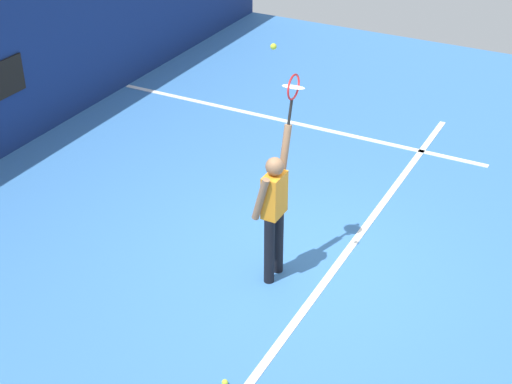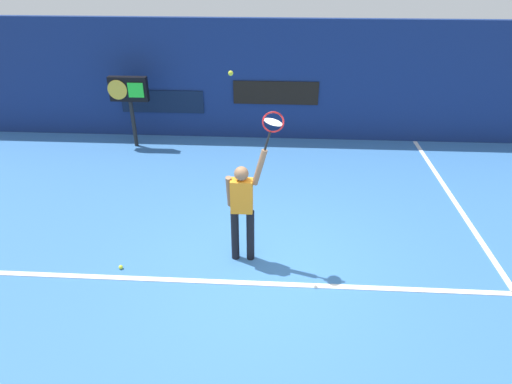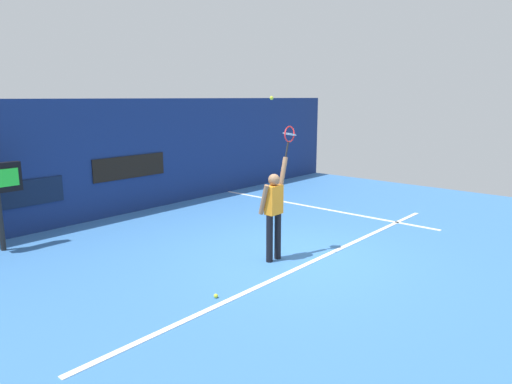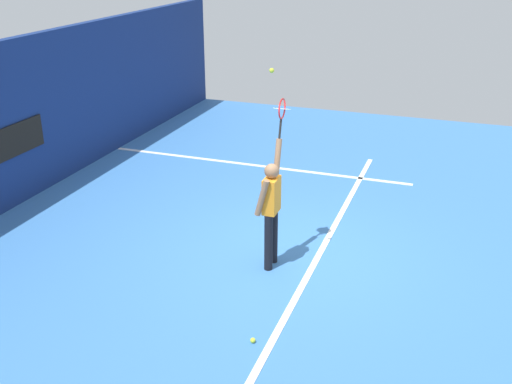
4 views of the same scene
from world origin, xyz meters
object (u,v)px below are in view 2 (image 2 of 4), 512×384
at_px(tennis_player, 242,206).
at_px(tennis_ball, 231,73).
at_px(spare_ball, 121,267).
at_px(tennis_racket, 273,124).
at_px(scoreboard_clock, 129,93).

distance_m(tennis_player, tennis_ball, 2.07).
xyz_separation_m(tennis_player, spare_ball, (-1.95, -0.41, -0.98)).
bearing_deg(tennis_racket, scoreboard_clock, 128.69).
bearing_deg(spare_ball, scoreboard_clock, 104.18).
distance_m(tennis_player, tennis_racket, 1.43).
bearing_deg(tennis_ball, tennis_racket, 2.27).
distance_m(tennis_ball, spare_ball, 3.57).
bearing_deg(tennis_ball, scoreboard_clock, 123.93).
distance_m(tennis_racket, spare_ball, 3.37).
xyz_separation_m(tennis_racket, scoreboard_clock, (-3.65, 4.56, -0.95)).
bearing_deg(tennis_player, scoreboard_clock, 125.12).
xyz_separation_m(tennis_racket, tennis_ball, (-0.57, -0.02, 0.71)).
distance_m(tennis_player, scoreboard_clock, 5.58).
height_order(tennis_racket, scoreboard_clock, tennis_racket).
xyz_separation_m(tennis_player, scoreboard_clock, (-3.20, 4.55, 0.41)).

